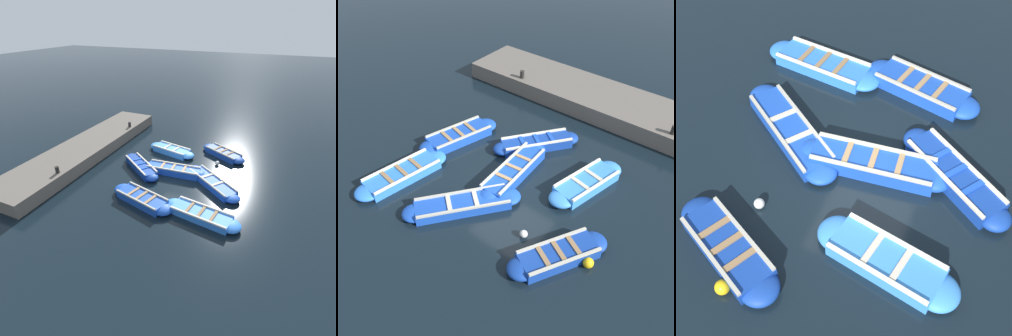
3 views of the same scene
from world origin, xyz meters
TOP-DOWN VIEW (x-y plane):
  - ground_plane at (0.00, 0.00)m, footprint 120.00×120.00m
  - boat_stern_in at (2.08, 0.47)m, footprint 3.21×2.62m
  - boat_tucked at (-2.38, 3.12)m, footprint 3.68×1.40m
  - boat_inner_gap at (0.20, 0.11)m, footprint 3.82×1.08m
  - boat_drifting at (0.54, 3.16)m, footprint 3.55×1.71m
  - boat_outer_right at (-1.87, -3.12)m, footprint 3.17×2.20m
  - boat_outer_left at (1.29, -2.20)m, footprint 3.37×1.54m
  - boat_broadside at (-2.12, 0.41)m, footprint 3.61×3.00m
  - quay_wall at (6.27, 0.00)m, footprint 2.82×12.92m
  - bollard_north at (5.21, -3.57)m, footprint 0.20×0.20m
  - bollard_mid_north at (5.21, 3.57)m, footprint 0.20×0.20m
  - buoy_orange_near at (-1.82, -1.85)m, footprint 0.25×0.25m
  - buoy_yellow_far at (-1.54, -3.91)m, footprint 0.31×0.31m

SIDE VIEW (x-z plane):
  - ground_plane at x=0.00m, z-range 0.00..0.00m
  - buoy_orange_near at x=-1.82m, z-range 0.00..0.25m
  - buoy_yellow_far at x=-1.54m, z-range 0.00..0.31m
  - boat_tucked at x=-2.38m, z-range -0.03..0.36m
  - boat_broadside at x=-2.12m, z-range -0.03..0.36m
  - boat_outer_right at x=-1.87m, z-range -0.03..0.40m
  - boat_outer_left at x=1.29m, z-range -0.03..0.40m
  - boat_drifting at x=0.54m, z-range -0.03..0.41m
  - boat_stern_in at x=2.08m, z-range -0.03..0.42m
  - boat_inner_gap at x=0.20m, z-range -0.03..0.43m
  - quay_wall at x=6.27m, z-range 0.00..0.72m
  - bollard_north at x=5.21m, z-range 0.72..1.07m
  - bollard_mid_north at x=5.21m, z-range 0.72..1.07m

